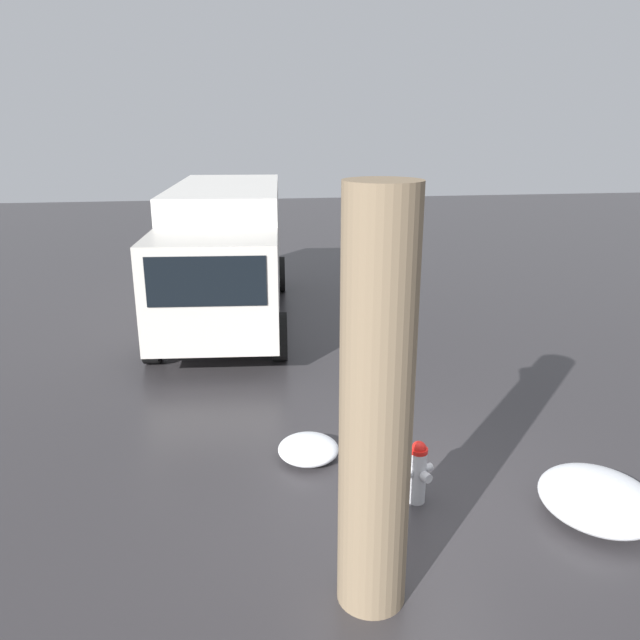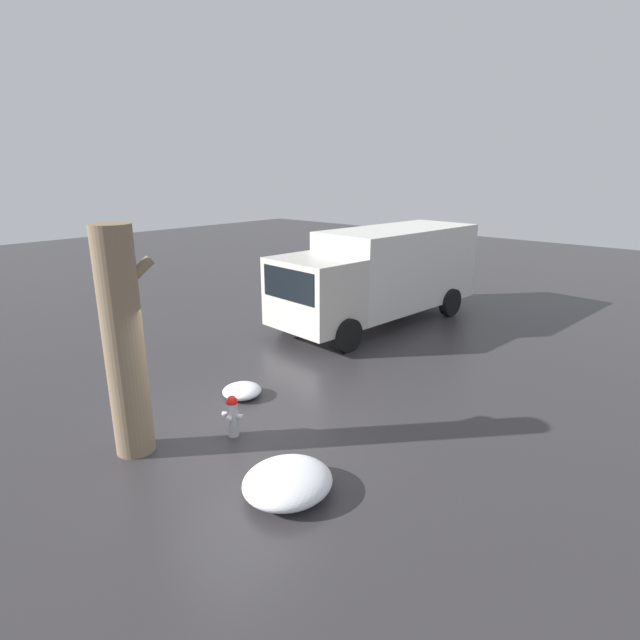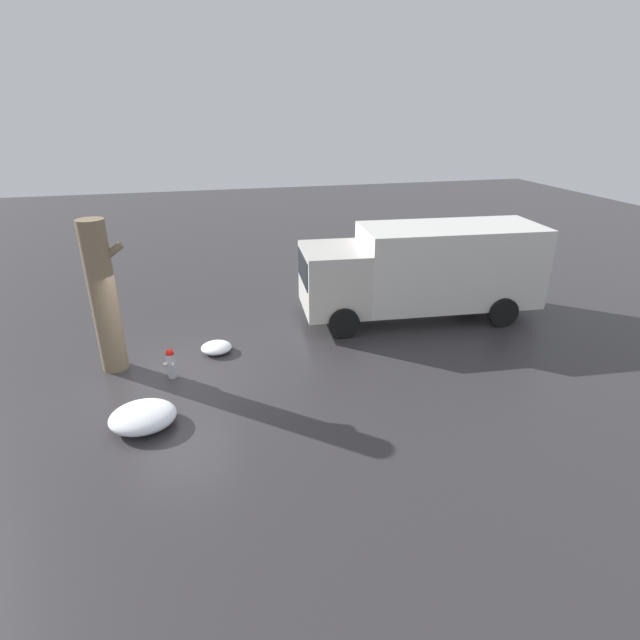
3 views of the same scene
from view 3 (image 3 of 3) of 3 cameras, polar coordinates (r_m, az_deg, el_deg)
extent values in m
plane|color=#333033|center=(13.00, -16.46, -6.28)|extent=(60.00, 60.00, 0.00)
cylinder|color=#B7B7BC|center=(12.85, -16.62, -5.03)|extent=(0.20, 0.20, 0.65)
cylinder|color=red|center=(12.69, -16.80, -3.64)|extent=(0.21, 0.21, 0.05)
sphere|color=red|center=(12.68, -16.82, -3.54)|extent=(0.17, 0.17, 0.17)
cylinder|color=#B7B7BC|center=(12.77, -17.29, -4.90)|extent=(0.14, 0.14, 0.11)
cylinder|color=#B7B7BC|center=(12.68, -16.42, -4.99)|extent=(0.12, 0.13, 0.09)
cylinder|color=#B7B7BC|center=(12.94, -16.91, -4.46)|extent=(0.12, 0.13, 0.09)
cylinder|color=#7F6B51|center=(13.18, -23.48, 2.31)|extent=(0.63, 0.63, 3.84)
cylinder|color=#7F6B51|center=(12.82, -22.99, 6.92)|extent=(0.73, 0.18, 0.58)
cube|color=beige|center=(15.08, 1.54, 4.70)|extent=(2.01, 2.46, 1.89)
cube|color=black|center=(14.82, -1.98, 5.90)|extent=(0.18, 1.95, 0.83)
cube|color=silver|center=(16.08, 14.51, 6.15)|extent=(5.64, 2.75, 2.43)
cylinder|color=black|center=(14.38, 2.74, -0.32)|extent=(0.92, 0.35, 0.90)
cylinder|color=black|center=(16.49, 1.05, 2.88)|extent=(0.92, 0.35, 0.90)
cylinder|color=black|center=(16.10, 20.15, 0.87)|extent=(0.92, 0.35, 0.90)
cylinder|color=black|center=(18.01, 16.69, 3.67)|extent=(0.92, 0.35, 0.90)
ellipsoid|color=white|center=(11.28, -19.58, -10.37)|extent=(1.38, 1.28, 0.42)
ellipsoid|color=white|center=(13.91, -11.74, -3.09)|extent=(0.83, 0.80, 0.27)
camera|label=1|loc=(15.24, -42.12, 10.10)|focal=35.00mm
camera|label=2|loc=(7.80, -62.00, -1.35)|focal=28.00mm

